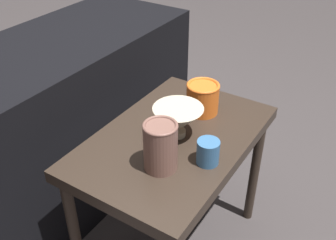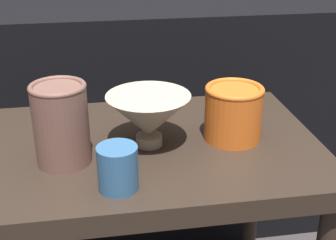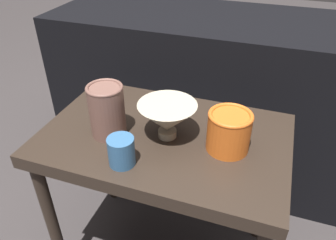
{
  "view_description": "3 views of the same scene",
  "coord_description": "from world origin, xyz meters",
  "px_view_note": "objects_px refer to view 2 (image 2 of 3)",
  "views": [
    {
      "loc": [
        -0.85,
        -0.52,
        1.27
      ],
      "look_at": [
        -0.01,
        0.02,
        0.59
      ],
      "focal_mm": 42.0,
      "sensor_mm": 36.0,
      "label": 1
    },
    {
      "loc": [
        -0.08,
        -0.79,
        0.95
      ],
      "look_at": [
        0.05,
        -0.01,
        0.59
      ],
      "focal_mm": 50.0,
      "sensor_mm": 36.0,
      "label": 2
    },
    {
      "loc": [
        0.25,
        -0.69,
        1.07
      ],
      "look_at": [
        0.01,
        0.01,
        0.58
      ],
      "focal_mm": 35.0,
      "sensor_mm": 36.0,
      "label": 3
    }
  ],
  "objects_px": {
    "bowl": "(149,116)",
    "vase_textured_left": "(61,123)",
    "vase_colorful_right": "(233,112)",
    "cup": "(118,168)"
  },
  "relations": [
    {
      "from": "bowl",
      "to": "vase_textured_left",
      "type": "bearing_deg",
      "value": -166.05
    },
    {
      "from": "bowl",
      "to": "vase_textured_left",
      "type": "relative_size",
      "value": 1.07
    },
    {
      "from": "vase_colorful_right",
      "to": "bowl",
      "type": "bearing_deg",
      "value": -179.25
    },
    {
      "from": "vase_textured_left",
      "to": "vase_colorful_right",
      "type": "xyz_separation_m",
      "value": [
        0.32,
        0.04,
        -0.02
      ]
    },
    {
      "from": "bowl",
      "to": "vase_textured_left",
      "type": "height_order",
      "value": "vase_textured_left"
    },
    {
      "from": "bowl",
      "to": "vase_colorful_right",
      "type": "xyz_separation_m",
      "value": [
        0.16,
        0.0,
        -0.0
      ]
    },
    {
      "from": "vase_textured_left",
      "to": "cup",
      "type": "distance_m",
      "value": 0.14
    },
    {
      "from": "vase_colorful_right",
      "to": "cup",
      "type": "distance_m",
      "value": 0.27
    },
    {
      "from": "vase_colorful_right",
      "to": "cup",
      "type": "relative_size",
      "value": 1.51
    },
    {
      "from": "bowl",
      "to": "cup",
      "type": "distance_m",
      "value": 0.16
    }
  ]
}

